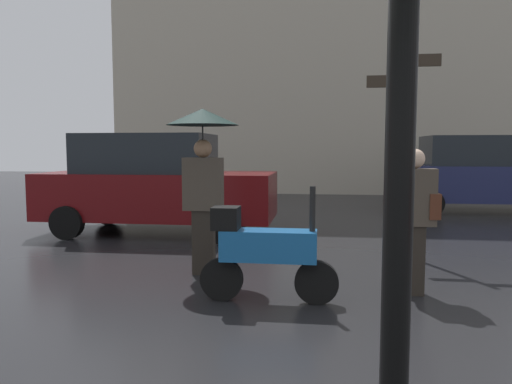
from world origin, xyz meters
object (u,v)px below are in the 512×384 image
object	(u,v)px
pedestrian_with_umbrella	(203,152)
parked_car_right	(156,184)
parked_scooter	(264,250)
street_signpost	(401,129)
pedestrian_with_bag	(415,213)
parked_car_left	(481,174)

from	to	relation	value
pedestrian_with_umbrella	parked_car_right	size ratio (longest dim) A/B	0.48
pedestrian_with_umbrella	parked_scooter	size ratio (longest dim) A/B	1.45
parked_car_right	street_signpost	distance (m)	4.62
pedestrian_with_bag	parked_scooter	xyz separation A→B (m)	(-1.61, -0.49, -0.36)
pedestrian_with_umbrella	parked_car_right	world-z (taller)	pedestrian_with_umbrella
parked_car_left	parked_scooter	bearing A→B (deg)	56.60
parked_scooter	street_signpost	distance (m)	3.46
pedestrian_with_umbrella	street_signpost	distance (m)	3.14
parked_scooter	parked_car_left	xyz separation A→B (m)	(4.66, 7.98, 0.42)
parked_car_right	parked_car_left	bearing A→B (deg)	23.28
pedestrian_with_bag	parked_car_right	world-z (taller)	parked_car_right
pedestrian_with_bag	parked_scooter	bearing A→B (deg)	-22.10
parked_car_right	street_signpost	xyz separation A→B (m)	(4.33, -1.30, 0.97)
parked_car_right	pedestrian_with_bag	bearing A→B (deg)	-45.73
pedestrian_with_umbrella	parked_car_right	xyz separation A→B (m)	(-1.64, 2.89, -0.63)
parked_scooter	pedestrian_with_umbrella	bearing A→B (deg)	141.52
parked_scooter	parked_car_right	world-z (taller)	parked_car_right
pedestrian_with_umbrella	street_signpost	bearing A→B (deg)	1.93
pedestrian_with_bag	parked_car_right	size ratio (longest dim) A/B	0.37
parked_car_right	pedestrian_with_umbrella	bearing A→B (deg)	-66.51
parked_car_left	parked_car_right	distance (m)	8.26
pedestrian_with_umbrella	pedestrian_with_bag	xyz separation A→B (m)	(2.52, -0.56, -0.66)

